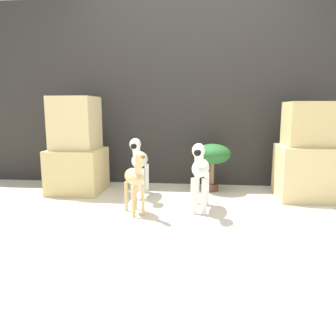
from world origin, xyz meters
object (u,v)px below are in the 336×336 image
object	(u,v)px
zebra_right	(200,169)
giraffe_figurine	(135,177)
zebra_left	(139,161)
potted_palm_front	(212,156)

from	to	relation	value
zebra_right	giraffe_figurine	bearing A→B (deg)	-164.16
zebra_left	potted_palm_front	xyz separation A→B (m)	(0.77, 0.34, 0.02)
potted_palm_front	zebra_right	bearing A→B (deg)	-99.48
zebra_left	potted_palm_front	world-z (taller)	zebra_left
zebra_left	zebra_right	bearing A→B (deg)	-33.41
zebra_right	zebra_left	size ratio (longest dim) A/B	1.00
zebra_right	zebra_left	distance (m)	0.77
potted_palm_front	zebra_left	bearing A→B (deg)	-156.35
zebra_left	potted_palm_front	bearing A→B (deg)	23.65
giraffe_figurine	zebra_left	bearing A→B (deg)	97.65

